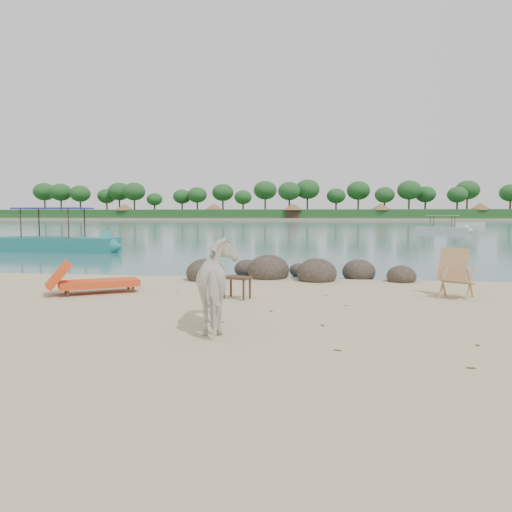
{
  "coord_description": "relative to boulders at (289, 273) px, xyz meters",
  "views": [
    {
      "loc": [
        1.63,
        -8.22,
        1.87
      ],
      "look_at": [
        0.18,
        2.0,
        1.0
      ],
      "focal_mm": 35.0,
      "sensor_mm": 36.0,
      "label": 1
    }
  ],
  "objects": [
    {
      "name": "side_table",
      "position": [
        -0.85,
        -3.59,
        0.06
      ],
      "size": [
        0.69,
        0.56,
        0.48
      ],
      "primitive_type": null,
      "rotation": [
        0.0,
        0.0,
        -0.34
      ],
      "color": "#392216",
      "rests_on": "ground"
    },
    {
      "name": "water",
      "position": [
        -0.56,
        84.04,
        -0.18
      ],
      "size": [
        400.0,
        400.0,
        0.0
      ],
      "primitive_type": "plane",
      "color": "#336466",
      "rests_on": "ground"
    },
    {
      "name": "far_shore",
      "position": [
        -0.56,
        164.04,
        -0.18
      ],
      "size": [
        420.0,
        90.0,
        1.4
      ],
      "primitive_type": "cube",
      "color": "tan",
      "rests_on": "ground"
    },
    {
      "name": "boat_far",
      "position": [
        22.19,
        65.25,
        0.19
      ],
      "size": [
        6.26,
        4.3,
        0.74
      ],
      "primitive_type": null,
      "rotation": [
        0.0,
        0.0,
        0.5
      ],
      "color": "#B4B4AF",
      "rests_on": "water"
    },
    {
      "name": "boat_mid",
      "position": [
        12.81,
        39.15,
        1.26
      ],
      "size": [
        5.88,
        3.94,
        2.89
      ],
      "primitive_type": null,
      "rotation": [
        0.0,
        0.0,
        -0.48
      ],
      "color": "beige",
      "rests_on": "water"
    },
    {
      "name": "lounge_chair",
      "position": [
        -4.19,
        -3.26,
        0.15
      ],
      "size": [
        2.28,
        1.85,
        0.66
      ],
      "primitive_type": null,
      "rotation": [
        0.0,
        0.0,
        0.57
      ],
      "color": "#EB4F1B",
      "rests_on": "ground"
    },
    {
      "name": "boulders",
      "position": [
        0.0,
        0.0,
        0.0
      ],
      "size": [
        6.33,
        2.8,
        0.91
      ],
      "rotation": [
        0.0,
        0.0,
        -0.38
      ],
      "color": "#322921",
      "rests_on": "ground"
    },
    {
      "name": "deck_chair",
      "position": [
        3.9,
        -2.82,
        0.36
      ],
      "size": [
        0.98,
        1.0,
        1.08
      ],
      "primitive_type": null,
      "rotation": [
        0.0,
        0.0,
        -0.54
      ],
      "color": "tan",
      "rests_on": "ground"
    },
    {
      "name": "far_scenery",
      "position": [
        -0.53,
        130.74,
        2.96
      ],
      "size": [
        420.0,
        18.0,
        9.5
      ],
      "color": "#1E4C1E",
      "rests_on": "ground"
    },
    {
      "name": "dead_leaves",
      "position": [
        0.46,
        -5.2,
        -0.18
      ],
      "size": [
        7.21,
        7.24,
        0.0
      ],
      "color": "brown",
      "rests_on": "ground"
    },
    {
      "name": "boat_near",
      "position": [
        -12.73,
        9.52,
        1.63
      ],
      "size": [
        7.57,
        2.22,
        3.62
      ],
      "primitive_type": null,
      "rotation": [
        0.0,
        0.0,
        -0.07
      ],
      "color": "#207471",
      "rests_on": "water"
    },
    {
      "name": "cow",
      "position": [
        -0.6,
        -6.42,
        0.55
      ],
      "size": [
        1.27,
        1.88,
        1.46
      ],
      "primitive_type": "imported",
      "rotation": [
        0.0,
        0.0,
        3.45
      ],
      "color": "white",
      "rests_on": "ground"
    }
  ]
}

